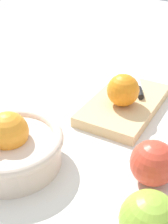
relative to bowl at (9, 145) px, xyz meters
The scene contains 7 objects.
ground_plane 0.23m from the bowl, 34.31° to the right, with size 2.40×2.40×0.00m, color silver.
bowl is the anchor object (origin of this frame).
cutting_board 0.30m from the bowl, 11.89° to the right, with size 0.25×0.15×0.02m, color #DBB77F.
orange_on_board 0.28m from the bowl, 13.72° to the right, with size 0.07×0.07×0.07m, color orange.
knife 0.37m from the bowl, ahead, with size 0.13×0.11×0.01m.
apple_front_left 0.28m from the bowl, 87.80° to the right, with size 0.08×0.08×0.08m, color #8EB738.
apple_front_left_2 0.25m from the bowl, 61.72° to the right, with size 0.08×0.08×0.08m, color #D6422D.
Camera 1 is at (-0.45, -0.25, 0.39)m, focal length 49.67 mm.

